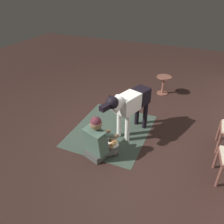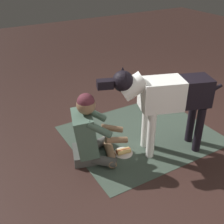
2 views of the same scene
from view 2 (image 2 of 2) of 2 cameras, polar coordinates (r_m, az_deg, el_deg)
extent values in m
plane|color=#331F1B|center=(3.99, 7.46, -3.75)|extent=(14.23, 14.23, 0.00)
cube|color=#3A483D|center=(3.90, 5.73, -4.46)|extent=(1.85, 1.54, 0.01)
cube|color=#484844|center=(3.46, -5.60, -8.30)|extent=(0.34, 0.40, 0.12)
cylinder|color=#484844|center=(3.59, -3.34, -6.47)|extent=(0.41, 0.15, 0.11)
cylinder|color=#836245|center=(3.56, -0.76, -6.93)|extent=(0.18, 0.37, 0.09)
cylinder|color=#484844|center=(3.35, -2.55, -9.53)|extent=(0.36, 0.36, 0.11)
cylinder|color=#836245|center=(3.42, -0.23, -8.58)|extent=(0.23, 0.37, 0.09)
cube|color=#466151|center=(3.28, -5.38, -4.09)|extent=(0.39, 0.47, 0.51)
cylinder|color=#466151|center=(3.37, -3.51, -0.30)|extent=(0.30, 0.17, 0.24)
cylinder|color=#836245|center=(3.46, -0.01, -3.24)|extent=(0.27, 0.19, 0.12)
cylinder|color=#466151|center=(3.08, -2.58, -3.48)|extent=(0.30, 0.17, 0.24)
cylinder|color=#836245|center=(3.26, 0.85, -5.57)|extent=(0.28, 0.12, 0.12)
sphere|color=#836245|center=(3.11, -5.18, 1.38)|extent=(0.21, 0.21, 0.21)
sphere|color=#59252F|center=(3.09, -5.21, 1.98)|extent=(0.19, 0.19, 0.19)
cylinder|color=white|center=(3.37, 7.72, -4.60)|extent=(0.10, 0.10, 0.59)
cylinder|color=white|center=(3.54, 6.65, -2.71)|extent=(0.10, 0.10, 0.59)
cylinder|color=black|center=(3.59, 16.79, -3.40)|extent=(0.10, 0.10, 0.59)
cylinder|color=black|center=(3.75, 15.37, -1.68)|extent=(0.10, 0.10, 0.59)
cube|color=white|center=(3.27, 9.78, 3.53)|extent=(0.54, 0.44, 0.34)
cube|color=black|center=(3.41, 15.48, 3.97)|extent=(0.48, 0.41, 0.33)
cylinder|color=white|center=(3.12, 4.19, 5.07)|extent=(0.39, 0.31, 0.32)
sphere|color=black|center=(3.06, 2.17, 6.11)|extent=(0.23, 0.23, 0.23)
cube|color=black|center=(3.03, -1.39, 5.53)|extent=(0.20, 0.15, 0.09)
cone|color=black|center=(2.97, 2.72, 7.13)|extent=(0.10, 0.10, 0.10)
cone|color=black|center=(3.09, 2.12, 8.08)|extent=(0.10, 0.10, 0.10)
cylinder|color=black|center=(3.52, 18.63, 3.70)|extent=(0.30, 0.14, 0.20)
cylinder|color=silver|center=(3.55, 2.26, -8.10)|extent=(0.23, 0.23, 0.01)
cylinder|color=tan|center=(3.55, 2.13, -7.52)|extent=(0.18, 0.07, 0.05)
cylinder|color=tan|center=(3.52, 2.42, -7.91)|extent=(0.18, 0.07, 0.05)
cylinder|color=brown|center=(3.53, 2.27, -7.62)|extent=(0.18, 0.06, 0.04)
camera|label=1|loc=(2.03, -99.27, 18.00)|focal=36.07mm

